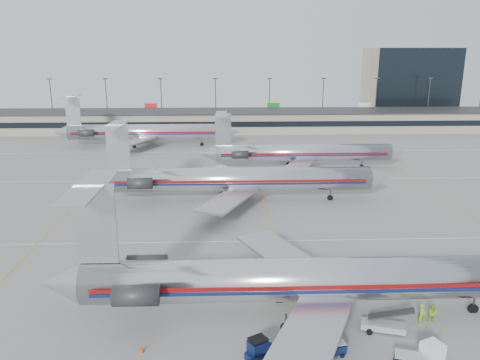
{
  "coord_description": "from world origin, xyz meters",
  "views": [
    {
      "loc": [
        -6.47,
        -45.39,
        23.14
      ],
      "look_at": [
        -4.02,
        23.23,
        4.5
      ],
      "focal_mm": 35.0,
      "sensor_mm": 36.0,
      "label": 1
    }
  ],
  "objects_px": {
    "belt_loader": "(384,324)",
    "uld_container": "(432,354)",
    "jet_foreground": "(306,279)",
    "jet_second_row": "(235,179)"
  },
  "relations": [
    {
      "from": "jet_foreground",
      "to": "belt_loader",
      "type": "relative_size",
      "value": 10.83
    },
    {
      "from": "jet_foreground",
      "to": "belt_loader",
      "type": "distance_m",
      "value": 7.56
    },
    {
      "from": "jet_foreground",
      "to": "jet_second_row",
      "type": "relative_size",
      "value": 1.0
    },
    {
      "from": "jet_second_row",
      "to": "uld_container",
      "type": "distance_m",
      "value": 44.14
    },
    {
      "from": "jet_second_row",
      "to": "belt_loader",
      "type": "bearing_deg",
      "value": -72.2
    },
    {
      "from": "jet_second_row",
      "to": "jet_foreground",
      "type": "bearing_deg",
      "value": -80.84
    },
    {
      "from": "belt_loader",
      "to": "jet_second_row",
      "type": "bearing_deg",
      "value": 124.13
    },
    {
      "from": "jet_second_row",
      "to": "uld_container",
      "type": "relative_size",
      "value": 22.41
    },
    {
      "from": "jet_foreground",
      "to": "uld_container",
      "type": "xyz_separation_m",
      "value": [
        8.52,
        -7.25,
        -2.78
      ]
    },
    {
      "from": "belt_loader",
      "to": "uld_container",
      "type": "bearing_deg",
      "value": -48.55
    }
  ]
}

